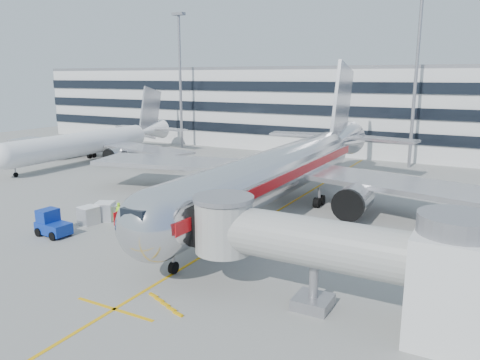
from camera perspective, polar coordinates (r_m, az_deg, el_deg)
The scene contains 15 objects.
ground at distance 40.70m, azimuth -1.31°, elevation -7.32°, with size 180.00×180.00×0.00m, color gray.
lead_in_line at distance 49.19m, azimuth 4.52°, elevation -3.82°, with size 0.25×70.00×0.01m, color #DEA00B.
stop_bar at distance 30.41m, azimuth -15.07°, elevation -14.96°, with size 6.00×0.25×0.01m, color #DEA00B.
main_jet at distance 49.71m, azimuth 5.42°, elevation 1.36°, with size 50.95×48.70×16.06m.
jet_bridge at distance 27.92m, azimuth 12.39°, elevation -8.64°, with size 17.80×4.50×7.00m.
terminal at distance 93.28m, azimuth 16.92°, elevation 8.30°, with size 150.00×24.25×15.60m.
light_mast_west at distance 92.63m, azimuth -7.32°, elevation 13.09°, with size 2.40×1.20×25.45m.
light_mast_centre at distance 75.97m, azimuth 20.72°, elevation 12.55°, with size 2.40×1.20×25.45m.
second_jet at distance 81.51m, azimuth -17.44°, elevation 4.46°, with size 38.21×36.52×12.04m.
belt_loader at distance 43.27m, azimuth -6.83°, elevation -5.36°, with size 4.46×2.56×2.08m.
baggage_tug at distance 44.76m, azimuth -21.96°, elevation -5.03°, with size 3.21×2.17×2.33m.
cargo_container_left at distance 47.73m, azimuth -16.12°, elevation -3.67°, with size 2.25×2.25×1.80m.
cargo_container_right at distance 47.02m, azimuth -17.98°, elevation -4.11°, with size 1.84×1.84×1.70m.
cargo_container_front at distance 47.80m, azimuth -15.40°, elevation -3.81°, with size 1.55×1.55×1.48m.
ramp_worker at distance 46.73m, azimuth -14.54°, elevation -3.85°, with size 0.70×0.46×1.93m, color #A4FF1A.
Camera 1 is at (19.16, -33.14, 13.82)m, focal length 35.00 mm.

